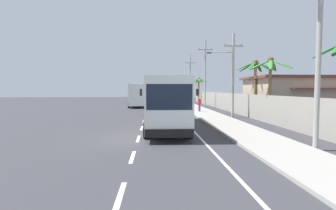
{
  "coord_description": "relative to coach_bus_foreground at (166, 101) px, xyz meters",
  "views": [
    {
      "loc": [
        0.92,
        -14.79,
        2.87
      ],
      "look_at": [
        1.94,
        4.19,
        1.7
      ],
      "focal_mm": 27.7,
      "sensor_mm": 36.0,
      "label": 1
    }
  ],
  "objects": [
    {
      "name": "pedestrian_near_kerb",
      "position": [
        4.66,
        12.36,
        -0.97
      ],
      "size": [
        0.36,
        0.36,
        1.71
      ],
      "rotation": [
        0.0,
        0.0,
        1.24
      ],
      "color": "#75388E",
      "rests_on": "sidewalk_kerb"
    },
    {
      "name": "coach_bus_far_lane",
      "position": [
        -3.56,
        24.03,
        0.02
      ],
      "size": [
        3.29,
        11.15,
        3.9
      ],
      "color": "white",
      "rests_on": "ground"
    },
    {
      "name": "utility_pole_far",
      "position": [
        7.06,
        21.01,
        3.4
      ],
      "size": [
        2.34,
        0.24,
        10.39
      ],
      "color": "#9E9E99",
      "rests_on": "ground"
    },
    {
      "name": "utility_pole_nearest",
      "position": [
        6.64,
        -7.46,
        2.76
      ],
      "size": [
        2.59,
        0.24,
        9.07
      ],
      "color": "#9E9E99",
      "rests_on": "ground"
    },
    {
      "name": "ground_plane",
      "position": [
        -1.8,
        -4.21,
        -2.01
      ],
      "size": [
        160.0,
        160.0,
        0.0
      ],
      "primitive_type": "plane",
      "color": "#3A3A3F"
    },
    {
      "name": "palm_nearest",
      "position": [
        8.15,
        33.19,
        1.75
      ],
      "size": [
        3.74,
        3.74,
        5.24
      ],
      "color": "brown",
      "rests_on": "ground"
    },
    {
      "name": "sidewalk_kerb",
      "position": [
        5.0,
        5.79,
        -1.94
      ],
      "size": [
        3.2,
        90.0,
        0.14
      ],
      "primitive_type": "cube",
      "color": "#A8A399",
      "rests_on": "ground"
    },
    {
      "name": "boundary_wall",
      "position": [
        8.8,
        9.79,
        -0.83
      ],
      "size": [
        0.24,
        60.0,
        2.35
      ],
      "primitive_type": "cube",
      "color": "#9E998E",
      "rests_on": "ground"
    },
    {
      "name": "utility_pole_mid",
      "position": [
        6.95,
        6.77,
        2.51
      ],
      "size": [
        3.69,
        0.24,
        8.41
      ],
      "color": "#9E9E99",
      "rests_on": "ground"
    },
    {
      "name": "utility_pole_distant",
      "position": [
        6.68,
        35.24,
        3.19
      ],
      "size": [
        2.2,
        0.24,
        10.03
      ],
      "color": "#9E9E99",
      "rests_on": "ground"
    },
    {
      "name": "palm_third",
      "position": [
        9.2,
        6.4,
        2.35
      ],
      "size": [
        3.78,
        3.1,
        5.8
      ],
      "color": "brown",
      "rests_on": "ground"
    },
    {
      "name": "palm_fourth",
      "position": [
        9.01,
        2.62,
        2.28
      ],
      "size": [
        4.02,
        3.58,
        5.61
      ],
      "color": "brown",
      "rests_on": "ground"
    },
    {
      "name": "lane_markings",
      "position": [
        0.48,
        10.47,
        -2.0
      ],
      "size": [
        3.77,
        71.0,
        0.01
      ],
      "color": "white",
      "rests_on": "ground"
    },
    {
      "name": "roadside_building",
      "position": [
        15.63,
        6.96,
        0.08
      ],
      "size": [
        13.25,
        8.05,
        4.14
      ],
      "color": "tan",
      "rests_on": "ground"
    },
    {
      "name": "coach_bus_foreground",
      "position": [
        0.0,
        0.0,
        0.0
      ],
      "size": [
        3.11,
        11.68,
        3.86
      ],
      "color": "white",
      "rests_on": "ground"
    },
    {
      "name": "motorcycle_beside_bus",
      "position": [
        1.92,
        8.43,
        -1.34
      ],
      "size": [
        0.56,
        1.96,
        1.65
      ],
      "color": "black",
      "rests_on": "ground"
    }
  ]
}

